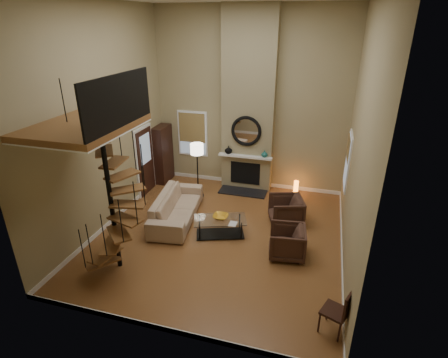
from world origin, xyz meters
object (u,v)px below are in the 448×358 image
(side_chair, at_px, (340,310))
(armchair_far, at_px, (290,242))
(hutch, at_px, (163,154))
(coffee_table, at_px, (220,225))
(armchair_near, at_px, (289,211))
(accent_lamp, at_px, (296,189))
(floor_lamp, at_px, (197,153))
(sofa, at_px, (176,206))

(side_chair, bearing_deg, armchair_far, 117.25)
(hutch, bearing_deg, armchair_far, -34.04)
(armchair_far, height_order, side_chair, side_chair)
(armchair_far, distance_m, side_chair, 2.32)
(side_chair, bearing_deg, coffee_table, 139.56)
(armchair_near, bearing_deg, hutch, -128.56)
(armchair_near, distance_m, accent_lamp, 1.68)
(floor_lamp, distance_m, side_chair, 6.11)
(armchair_near, relative_size, side_chair, 0.92)
(armchair_far, xyz_separation_m, side_chair, (1.06, -2.06, 0.17))
(hutch, height_order, side_chair, hutch)
(floor_lamp, height_order, accent_lamp, floor_lamp)
(coffee_table, distance_m, accent_lamp, 3.21)
(hutch, bearing_deg, floor_lamp, -27.84)
(armchair_far, bearing_deg, hutch, -131.34)
(sofa, distance_m, armchair_far, 3.28)
(armchair_far, relative_size, coffee_table, 0.56)
(floor_lamp, xyz_separation_m, side_chair, (4.16, -4.38, -0.89))
(armchair_far, height_order, coffee_table, armchair_far)
(sofa, distance_m, side_chair, 5.12)
(armchair_far, bearing_deg, accent_lamp, 175.90)
(sofa, relative_size, side_chair, 2.64)
(hutch, xyz_separation_m, sofa, (1.46, -2.33, -0.55))
(armchair_far, distance_m, floor_lamp, 4.01)
(armchair_far, relative_size, accent_lamp, 1.60)
(floor_lamp, bearing_deg, accent_lamp, 15.93)
(armchair_far, bearing_deg, coffee_table, -109.32)
(sofa, distance_m, coffee_table, 1.43)
(floor_lamp, relative_size, side_chair, 1.83)
(armchair_far, distance_m, coffee_table, 1.85)
(hutch, height_order, armchair_far, hutch)
(floor_lamp, distance_m, accent_lamp, 3.26)
(hutch, xyz_separation_m, floor_lamp, (1.54, -0.81, 0.46))
(armchair_near, height_order, side_chair, side_chair)
(armchair_near, height_order, floor_lamp, floor_lamp)
(armchair_near, xyz_separation_m, armchair_far, (0.21, -1.48, 0.00))
(sofa, xyz_separation_m, accent_lamp, (3.00, 2.35, -0.15))
(coffee_table, bearing_deg, armchair_near, 34.26)
(sofa, relative_size, armchair_near, 2.85)
(coffee_table, height_order, floor_lamp, floor_lamp)
(sofa, height_order, coffee_table, sofa)
(accent_lamp, bearing_deg, armchair_near, -91.00)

